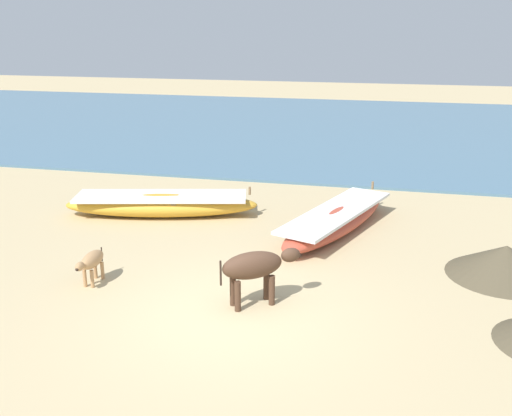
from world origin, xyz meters
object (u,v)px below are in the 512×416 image
at_px(fishing_boat_1, 162,204).
at_px(fishing_boat_5, 336,220).
at_px(cow_adult_dark, 255,267).
at_px(calf_near_tan, 92,261).

distance_m(fishing_boat_1, fishing_boat_5, 4.42).
distance_m(fishing_boat_5, cow_adult_dark, 4.21).
bearing_deg(calf_near_tan, fishing_boat_1, -175.76).
relative_size(fishing_boat_1, cow_adult_dark, 3.66).
xyz_separation_m(fishing_boat_5, calf_near_tan, (-4.14, -3.93, 0.16)).
distance_m(fishing_boat_1, cow_adult_dark, 5.49).
bearing_deg(calf_near_tan, fishing_boat_5, 134.00).
height_order(fishing_boat_1, calf_near_tan, fishing_boat_1).
bearing_deg(cow_adult_dark, fishing_boat_1, 93.33).
height_order(fishing_boat_1, cow_adult_dark, cow_adult_dark).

